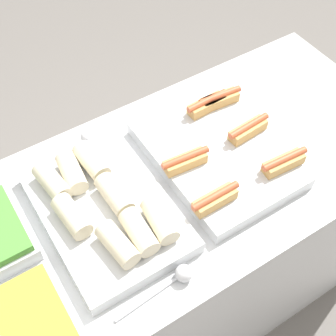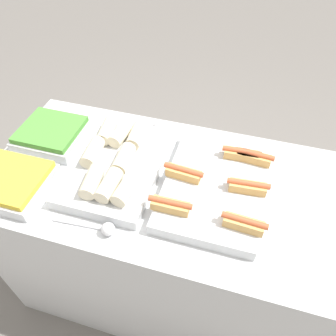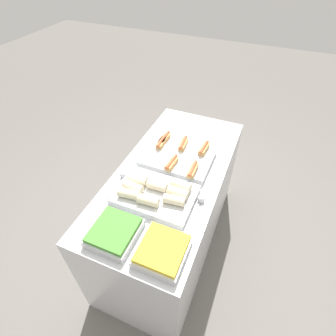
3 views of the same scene
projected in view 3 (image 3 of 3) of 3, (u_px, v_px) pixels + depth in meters
The scene contains 8 objects.
ground_plane at pixel (170, 240), 2.53m from camera, with size 12.00×12.00×0.00m, color slate.
counter at pixel (171, 210), 2.22m from camera, with size 1.60×0.75×0.92m.
tray_hotdogs at pixel (178, 157), 1.97m from camera, with size 0.41×0.51×0.10m.
tray_wraps at pixel (155, 194), 1.69m from camera, with size 0.35×0.51×0.11m.
tray_side_front at pixel (162, 251), 1.40m from camera, with size 0.28×0.26×0.07m.
tray_side_back at pixel (114, 232), 1.49m from camera, with size 0.28×0.26×0.07m.
serving_spoon_near at pixel (200, 201), 1.67m from camera, with size 0.24×0.05×0.05m.
serving_spoon_far at pixel (122, 177), 1.83m from camera, with size 0.24×0.05×0.05m.
Camera 3 is at (-1.27, -0.51, 2.24)m, focal length 28.00 mm.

